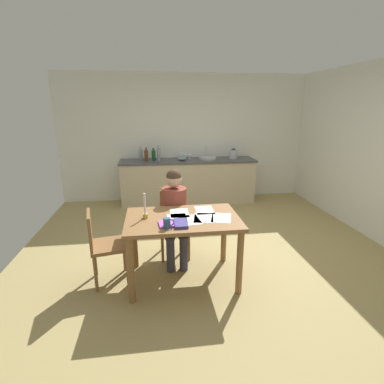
{
  "coord_description": "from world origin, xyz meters",
  "views": [
    {
      "loc": [
        -0.71,
        -3.59,
        1.95
      ],
      "look_at": [
        -0.21,
        0.08,
        0.85
      ],
      "focal_mm": 27.16,
      "sensor_mm": 36.0,
      "label": 1
    }
  ],
  "objects": [
    {
      "name": "chair_at_table",
      "position": [
        -0.46,
        0.03,
        0.48
      ],
      "size": [
        0.4,
        0.4,
        0.86
      ],
      "color": "olive",
      "rests_on": "ground"
    },
    {
      "name": "wine_glass_near_sink",
      "position": [
        0.05,
        2.39,
        1.01
      ],
      "size": [
        0.07,
        0.07,
        0.15
      ],
      "color": "silver",
      "rests_on": "kitchen_counter"
    },
    {
      "name": "paper_notice",
      "position": [
        -0.43,
        -0.47,
        0.77
      ],
      "size": [
        0.22,
        0.3,
        0.0
      ],
      "primitive_type": "cube",
      "rotation": [
        0.0,
        0.0,
        -0.02
      ],
      "color": "white",
      "rests_on": "dining_table"
    },
    {
      "name": "wall_back",
      "position": [
        0.0,
        2.6,
        1.3
      ],
      "size": [
        5.2,
        0.12,
        2.6
      ],
      "primitive_type": "cube",
      "color": "silver",
      "rests_on": "ground"
    },
    {
      "name": "book_cookery",
      "position": [
        -0.45,
        -0.82,
        0.79
      ],
      "size": [
        0.14,
        0.24,
        0.03
      ],
      "primitive_type": "cube",
      "rotation": [
        0.0,
        0.0,
        0.0
      ],
      "color": "#413B83",
      "rests_on": "dining_table"
    },
    {
      "name": "sink_unit",
      "position": [
        0.41,
        2.24,
        0.92
      ],
      "size": [
        0.36,
        0.36,
        0.24
      ],
      "color": "#B2B7BC",
      "rests_on": "kitchen_counter"
    },
    {
      "name": "bottle_oil",
      "position": [
        -0.95,
        2.33,
        1.01
      ],
      "size": [
        0.08,
        0.08,
        0.27
      ],
      "color": "#8C999E",
      "rests_on": "kitchen_counter"
    },
    {
      "name": "bottle_sauce",
      "position": [
        -0.59,
        2.22,
        1.03
      ],
      "size": [
        0.07,
        0.07,
        0.31
      ],
      "color": "#8C999E",
      "rests_on": "kitchen_counter"
    },
    {
      "name": "paper_flyer",
      "position": [
        -0.34,
        -0.7,
        0.77
      ],
      "size": [
        0.25,
        0.32,
        0.0
      ],
      "primitive_type": "cube",
      "rotation": [
        0.0,
        0.0,
        0.13
      ],
      "color": "white",
      "rests_on": "dining_table"
    },
    {
      "name": "person_seated",
      "position": [
        -0.46,
        -0.12,
        0.68
      ],
      "size": [
        0.32,
        0.59,
        1.19
      ],
      "color": "brown",
      "rests_on": "ground"
    },
    {
      "name": "ground_plane",
      "position": [
        0.0,
        0.0,
        -0.02
      ],
      "size": [
        5.2,
        5.2,
        0.04
      ],
      "primitive_type": "cube",
      "color": "tan"
    },
    {
      "name": "kitchen_counter",
      "position": [
        0.0,
        2.24,
        0.45
      ],
      "size": [
        2.75,
        0.64,
        0.9
      ],
      "color": "beige",
      "rests_on": "ground"
    },
    {
      "name": "chair_side_empty",
      "position": [
        -1.3,
        -0.55,
        0.48
      ],
      "size": [
        0.47,
        0.47,
        0.86
      ],
      "color": "olive",
      "rests_on": "ground"
    },
    {
      "name": "coffee_mug",
      "position": [
        -0.6,
        -0.88,
        0.82
      ],
      "size": [
        0.11,
        0.07,
        0.11
      ],
      "color": "#33598C",
      "rests_on": "dining_table"
    },
    {
      "name": "dining_table",
      "position": [
        -0.41,
        -0.62,
        0.65
      ],
      "size": [
        1.25,
        0.82,
        0.77
      ],
      "color": "olive",
      "rests_on": "ground"
    },
    {
      "name": "wine_glass_back_left",
      "position": [
        -0.13,
        2.39,
        1.01
      ],
      "size": [
        0.07,
        0.07,
        0.15
      ],
      "color": "silver",
      "rests_on": "kitchen_counter"
    },
    {
      "name": "stovetop_kettle",
      "position": [
        0.95,
        2.24,
        1.0
      ],
      "size": [
        0.18,
        0.18,
        0.22
      ],
      "color": "#B7BABF",
      "rests_on": "kitchen_counter"
    },
    {
      "name": "wine_glass_by_kettle",
      "position": [
        -0.04,
        2.39,
        1.01
      ],
      "size": [
        0.07,
        0.07,
        0.15
      ],
      "color": "silver",
      "rests_on": "kitchen_counter"
    },
    {
      "name": "candlestick",
      "position": [
        -0.82,
        -0.57,
        0.85
      ],
      "size": [
        0.06,
        0.06,
        0.28
      ],
      "color": "gold",
      "rests_on": "dining_table"
    },
    {
      "name": "bottle_vinegar",
      "position": [
        -0.84,
        2.17,
        1.01
      ],
      "size": [
        0.07,
        0.07,
        0.27
      ],
      "color": "#593319",
      "rests_on": "kitchen_counter"
    },
    {
      "name": "bottle_wine_red",
      "position": [
        -0.69,
        2.24,
        1.0
      ],
      "size": [
        0.08,
        0.08,
        0.25
      ],
      "color": "#194C23",
      "rests_on": "kitchen_counter"
    },
    {
      "name": "paper_receipt",
      "position": [
        -0.48,
        -0.64,
        0.77
      ],
      "size": [
        0.21,
        0.3,
        0.0
      ],
      "primitive_type": "cube",
      "rotation": [
        0.0,
        0.0,
        -0.01
      ],
      "color": "white",
      "rests_on": "dining_table"
    },
    {
      "name": "paper_bill",
      "position": [
        0.01,
        -0.68,
        0.77
      ],
      "size": [
        0.28,
        0.34,
        0.0
      ],
      "primitive_type": "cube",
      "rotation": [
        0.0,
        0.0,
        -0.28
      ],
      "color": "white",
      "rests_on": "dining_table"
    },
    {
      "name": "book_magazine",
      "position": [
        -0.59,
        -0.8,
        0.78
      ],
      "size": [
        0.2,
        0.2,
        0.02
      ],
      "primitive_type": "cube",
      "rotation": [
        0.0,
        0.0,
        0.09
      ],
      "color": "#B254BB",
      "rests_on": "dining_table"
    },
    {
      "name": "paper_envelope",
      "position": [
        -0.13,
        -0.42,
        0.77
      ],
      "size": [
        0.22,
        0.3,
        0.0
      ],
      "primitive_type": "cube",
      "rotation": [
        0.0,
        0.0,
        -0.02
      ],
      "color": "white",
      "rests_on": "dining_table"
    },
    {
      "name": "paper_letter",
      "position": [
        -0.18,
        -0.66,
        0.77
      ],
      "size": [
        0.26,
        0.33,
        0.0
      ],
      "primitive_type": "cube",
      "rotation": [
        0.0,
        0.0,
        -0.19
      ],
      "color": "white",
      "rests_on": "dining_table"
    },
    {
      "name": "mixing_bowl",
      "position": [
        -0.14,
        2.16,
        0.94
      ],
      "size": [
        0.18,
        0.18,
        0.08
      ],
      "primitive_type": "ellipsoid",
      "color": "#668C99",
      "rests_on": "kitchen_counter"
    }
  ]
}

